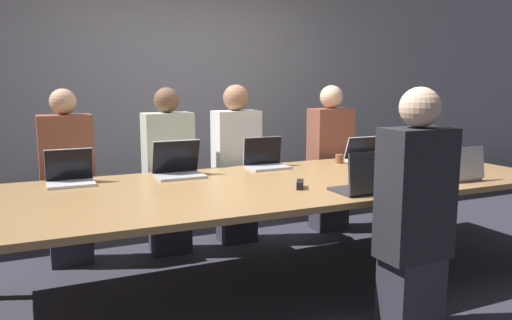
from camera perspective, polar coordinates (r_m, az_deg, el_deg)
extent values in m
plane|color=#2D2D38|center=(3.75, 1.83, -13.77)|extent=(24.00, 24.00, 0.00)
cube|color=#9999A3|center=(5.37, -8.03, 8.33)|extent=(12.00, 0.06, 2.80)
cube|color=#9E7547|center=(3.53, 1.89, -2.86)|extent=(4.14, 1.49, 0.04)
cylinder|color=#4C4C51|center=(5.14, 18.13, -3.83)|extent=(0.08, 0.08, 0.70)
cube|color=silver|center=(3.64, -20.38, -2.59)|extent=(0.31, 0.23, 0.02)
cube|color=silver|center=(3.72, -20.60, -0.47)|extent=(0.32, 0.07, 0.23)
cube|color=black|center=(3.71, -20.59, -0.53)|extent=(0.31, 0.07, 0.22)
cube|color=#2D2D38|center=(4.32, -20.40, -8.10)|extent=(0.32, 0.24, 0.45)
cube|color=brown|center=(4.19, -20.84, -0.24)|extent=(0.40, 0.24, 0.74)
sphere|color=tan|center=(4.14, -21.20, 6.23)|extent=(0.20, 0.20, 0.20)
cube|color=#333338|center=(3.30, 11.69, -3.38)|extent=(0.33, 0.25, 0.02)
cube|color=#333338|center=(3.17, 13.11, -1.39)|extent=(0.34, 0.03, 0.26)
cube|color=black|center=(3.18, 12.98, -1.38)|extent=(0.33, 0.03, 0.25)
cube|color=#2D2D38|center=(3.13, 17.24, -14.44)|extent=(0.32, 0.24, 0.45)
cube|color=#232328|center=(2.95, 17.77, -3.70)|extent=(0.40, 0.24, 0.74)
sphere|color=beige|center=(2.89, 18.23, 5.73)|extent=(0.23, 0.23, 0.23)
cylinder|color=brown|center=(3.50, 14.94, -2.14)|extent=(0.08, 0.08, 0.10)
cube|color=#B7B7BC|center=(4.08, 1.40, -0.85)|extent=(0.33, 0.23, 0.02)
cube|color=#B7B7BC|center=(4.16, 0.72, 1.07)|extent=(0.34, 0.03, 0.23)
cube|color=black|center=(4.15, 0.78, 1.04)|extent=(0.33, 0.03, 0.23)
cube|color=#2D2D38|center=(4.59, -2.23, -6.52)|extent=(0.32, 0.24, 0.45)
cube|color=silver|center=(4.47, -2.27, 0.88)|extent=(0.40, 0.24, 0.74)
sphere|color=#9E7051|center=(4.43, -2.31, 7.13)|extent=(0.23, 0.23, 0.23)
cube|color=#B7B7BC|center=(3.74, -8.70, -1.83)|extent=(0.35, 0.26, 0.02)
cube|color=#B7B7BC|center=(3.81, -9.16, 0.42)|extent=(0.36, 0.10, 0.25)
cube|color=black|center=(3.81, -9.11, 0.34)|extent=(0.35, 0.09, 0.25)
cube|color=#2D2D38|center=(4.36, -9.79, -7.50)|extent=(0.32, 0.24, 0.45)
cube|color=beige|center=(4.23, -10.00, 0.29)|extent=(0.40, 0.24, 0.74)
sphere|color=brown|center=(4.18, -10.18, 6.76)|extent=(0.21, 0.21, 0.21)
cube|color=#B7B7BC|center=(3.91, 21.74, -1.91)|extent=(0.30, 0.23, 0.02)
cube|color=#B7B7BC|center=(3.82, 23.02, -0.34)|extent=(0.31, 0.04, 0.23)
cube|color=silver|center=(3.83, 22.90, -0.34)|extent=(0.30, 0.04, 0.23)
cube|color=silver|center=(4.55, 12.44, -0.04)|extent=(0.31, 0.20, 0.02)
cube|color=silver|center=(4.60, 11.91, 1.43)|extent=(0.32, 0.08, 0.20)
cube|color=black|center=(4.59, 11.99, 1.37)|extent=(0.31, 0.08, 0.19)
cube|color=#2D2D38|center=(5.01, 8.33, -5.29)|extent=(0.32, 0.24, 0.45)
cube|color=brown|center=(4.90, 8.49, 1.50)|extent=(0.40, 0.24, 0.74)
sphere|color=beige|center=(4.86, 8.62, 7.15)|extent=(0.22, 0.22, 0.22)
cylinder|color=brown|center=(4.41, 9.51, 0.13)|extent=(0.07, 0.07, 0.08)
cube|color=black|center=(3.34, 5.06, -2.80)|extent=(0.12, 0.15, 0.05)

